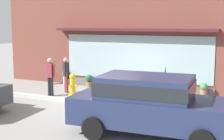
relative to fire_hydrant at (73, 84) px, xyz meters
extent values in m
plane|color=gray|center=(1.78, -0.81, -0.48)|extent=(60.00, 60.00, 0.00)
cube|color=#B2B2AD|center=(1.78, -1.01, -0.42)|extent=(14.00, 0.24, 0.12)
cube|color=brown|center=(1.78, 2.39, 2.24)|extent=(14.00, 0.36, 5.45)
cube|color=#9EB7BC|center=(1.92, 2.19, 1.00)|extent=(6.97, 0.03, 2.02)
cube|color=#4C1E23|center=(1.78, 2.04, 2.26)|extent=(7.57, 0.56, 0.12)
cube|color=#605E59|center=(1.78, 2.17, -0.30)|extent=(7.37, 0.20, 0.36)
cylinder|color=gold|center=(0.00, 0.00, -0.45)|extent=(0.36, 0.36, 0.06)
cylinder|color=gold|center=(0.00, 0.00, -0.08)|extent=(0.24, 0.24, 0.68)
sphere|color=gold|center=(0.00, 0.00, 0.34)|extent=(0.27, 0.27, 0.27)
cylinder|color=gold|center=(-0.16, 0.00, -0.05)|extent=(0.10, 0.09, 0.09)
cylinder|color=gold|center=(0.16, 0.00, -0.05)|extent=(0.10, 0.09, 0.09)
cylinder|color=gold|center=(0.00, -0.16, -0.05)|extent=(0.09, 0.10, 0.09)
cylinder|color=#8E333D|center=(-0.51, 0.34, -0.10)|extent=(0.12, 0.12, 0.76)
cylinder|color=#8E333D|center=(-0.65, 0.45, -0.10)|extent=(0.12, 0.12, 0.76)
cube|color=#232328|center=(-0.58, 0.40, 0.57)|extent=(0.39, 0.37, 0.57)
sphere|color=tan|center=(-0.58, 0.40, 0.96)|extent=(0.21, 0.21, 0.21)
cylinder|color=#232328|center=(-0.41, 0.26, 0.58)|extent=(0.08, 0.08, 0.54)
cylinder|color=#232328|center=(-0.75, 0.53, 0.58)|extent=(0.08, 0.08, 0.54)
cube|color=black|center=(-0.35, 0.19, 0.33)|extent=(0.25, 0.23, 0.28)
cylinder|color=#232328|center=(-0.73, -0.45, -0.09)|extent=(0.12, 0.12, 0.79)
cylinder|color=#232328|center=(-0.87, -0.45, -0.09)|extent=(0.12, 0.12, 0.79)
cube|color=#8E333D|center=(-0.80, -0.45, 0.61)|extent=(0.27, 0.20, 0.60)
sphere|color=tan|center=(-0.80, -0.45, 1.02)|extent=(0.21, 0.21, 0.21)
cylinder|color=#8E333D|center=(-0.62, -0.45, 0.62)|extent=(0.08, 0.08, 0.57)
cylinder|color=#8E333D|center=(-0.99, -0.44, 0.62)|extent=(0.08, 0.08, 0.57)
cube|color=navy|center=(4.58, -3.19, 0.19)|extent=(4.56, 2.06, 0.74)
cube|color=navy|center=(4.36, -3.21, 0.83)|extent=(2.56, 1.77, 0.63)
cube|color=#1E2328|center=(4.36, -3.21, 0.83)|extent=(2.60, 1.80, 0.34)
cylinder|color=black|center=(5.89, -2.20, -0.18)|extent=(0.62, 0.22, 0.61)
cylinder|color=black|center=(3.14, -2.40, -0.18)|extent=(0.62, 0.22, 0.61)
cylinder|color=black|center=(3.27, -4.18, -0.18)|extent=(0.62, 0.22, 0.61)
cylinder|color=#4C4C51|center=(-2.42, 1.73, -0.31)|extent=(0.25, 0.25, 0.35)
sphere|color=#4C934C|center=(-2.42, 1.73, -0.03)|extent=(0.28, 0.28, 0.28)
sphere|color=#E5C64C|center=(-2.35, 1.78, 0.01)|extent=(0.05, 0.05, 0.05)
sphere|color=orange|center=(-2.44, 1.64, 0.00)|extent=(0.06, 0.06, 0.06)
sphere|color=#B266B7|center=(-2.34, 1.74, 0.01)|extent=(0.07, 0.07, 0.07)
cylinder|color=#9E6042|center=(5.07, 1.91, -0.30)|extent=(0.30, 0.30, 0.36)
sphere|color=#3D8442|center=(5.07, 1.91, -0.01)|extent=(0.32, 0.32, 0.32)
sphere|color=#B266B7|center=(4.99, 1.95, 0.03)|extent=(0.07, 0.07, 0.07)
sphere|color=orange|center=(5.00, 1.93, 0.06)|extent=(0.08, 0.08, 0.08)
cylinder|color=#9E6042|center=(-0.35, 2.02, -0.36)|extent=(0.31, 0.31, 0.24)
sphere|color=#23562D|center=(-0.35, 2.02, -0.09)|extent=(0.36, 0.36, 0.36)
cylinder|color=#4C4C51|center=(3.49, 1.71, -0.37)|extent=(0.33, 0.33, 0.22)
cone|color=#2D6B33|center=(3.49, 1.71, 0.26)|extent=(0.30, 0.30, 1.05)
cylinder|color=#B7B2A3|center=(-1.60, 1.94, -0.28)|extent=(0.31, 0.31, 0.40)
sphere|color=olive|center=(-1.60, 1.94, 0.08)|extent=(0.39, 0.39, 0.39)
camera|label=1|loc=(7.19, -11.30, 2.54)|focal=51.69mm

